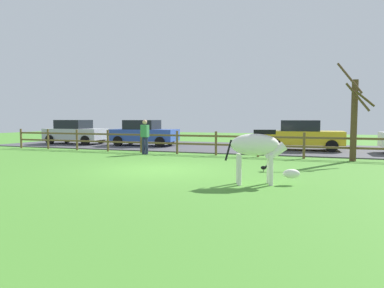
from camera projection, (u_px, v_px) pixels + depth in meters
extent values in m
plane|color=#47842D|center=(157.00, 170.00, 11.45)|extent=(60.00, 60.00, 0.00)
cube|color=#47474C|center=(226.00, 147.00, 20.18)|extent=(28.00, 7.40, 0.05)
cylinder|color=brown|center=(21.00, 138.00, 19.79)|extent=(0.11, 0.11, 1.11)
cylinder|color=brown|center=(48.00, 139.00, 19.14)|extent=(0.11, 0.11, 1.11)
cylinder|color=brown|center=(77.00, 140.00, 18.49)|extent=(0.11, 0.11, 1.11)
cylinder|color=brown|center=(108.00, 141.00, 17.85)|extent=(0.11, 0.11, 1.11)
cylinder|color=brown|center=(141.00, 141.00, 17.20)|extent=(0.11, 0.11, 1.11)
cylinder|color=brown|center=(177.00, 142.00, 16.55)|extent=(0.11, 0.11, 1.11)
cylinder|color=brown|center=(216.00, 143.00, 15.90)|extent=(0.11, 0.11, 1.11)
cylinder|color=brown|center=(258.00, 144.00, 15.25)|extent=(0.11, 0.11, 1.11)
cylinder|color=brown|center=(304.00, 146.00, 14.60)|extent=(0.11, 0.11, 1.11)
cylinder|color=brown|center=(354.00, 147.00, 13.95)|extent=(0.11, 0.11, 1.11)
cube|color=brown|center=(196.00, 144.00, 16.23)|extent=(21.29, 0.06, 0.09)
cube|color=brown|center=(196.00, 136.00, 16.20)|extent=(21.29, 0.06, 0.09)
cylinder|color=#513A23|center=(354.00, 121.00, 13.67)|extent=(0.24, 0.24, 3.23)
cylinder|color=#513A23|center=(350.00, 78.00, 13.24)|extent=(0.93, 0.60, 1.26)
cylinder|color=#513A23|center=(365.00, 99.00, 13.15)|extent=(0.82, 0.72, 0.63)
cylinder|color=#513A23|center=(358.00, 97.00, 13.18)|extent=(0.93, 0.22, 1.12)
ellipsoid|color=white|center=(255.00, 144.00, 8.83)|extent=(1.33, 0.84, 0.56)
cylinder|color=white|center=(269.00, 169.00, 9.00)|extent=(0.11, 0.11, 0.78)
cylinder|color=white|center=(271.00, 170.00, 8.72)|extent=(0.11, 0.11, 0.78)
cylinder|color=white|center=(238.00, 168.00, 9.03)|extent=(0.11, 0.11, 0.78)
cylinder|color=white|center=(239.00, 170.00, 8.75)|extent=(0.11, 0.11, 0.78)
cylinder|color=white|center=(275.00, 152.00, 8.82)|extent=(0.63, 0.41, 0.51)
ellipsoid|color=white|center=(291.00, 174.00, 8.85)|extent=(0.48, 0.32, 0.24)
cube|color=black|center=(265.00, 132.00, 8.80)|extent=(0.55, 0.21, 0.12)
cylinder|color=black|center=(228.00, 150.00, 8.86)|extent=(0.20, 0.11, 0.54)
cylinder|color=black|center=(264.00, 170.00, 11.08)|extent=(0.01, 0.01, 0.06)
cylinder|color=black|center=(263.00, 171.00, 11.04)|extent=(0.01, 0.01, 0.06)
ellipsoid|color=black|center=(264.00, 168.00, 11.05)|extent=(0.18, 0.10, 0.12)
sphere|color=black|center=(266.00, 166.00, 11.02)|extent=(0.07, 0.07, 0.07)
cube|color=yellow|center=(303.00, 138.00, 18.08)|extent=(4.07, 1.88, 0.70)
cube|color=black|center=(300.00, 126.00, 18.08)|extent=(1.97, 1.65, 0.56)
cylinder|color=black|center=(329.00, 144.00, 18.52)|extent=(0.61, 0.21, 0.60)
cylinder|color=black|center=(332.00, 146.00, 16.90)|extent=(0.61, 0.21, 0.60)
cylinder|color=black|center=(277.00, 143.00, 19.31)|extent=(0.61, 0.21, 0.60)
cylinder|color=black|center=(275.00, 145.00, 17.69)|extent=(0.61, 0.21, 0.60)
cube|color=#2D4CAD|center=(144.00, 135.00, 21.08)|extent=(4.09, 1.92, 0.70)
cube|color=black|center=(142.00, 125.00, 21.07)|extent=(1.98, 1.67, 0.56)
cylinder|color=black|center=(170.00, 140.00, 21.53)|extent=(0.61, 0.21, 0.60)
cylinder|color=black|center=(160.00, 142.00, 19.91)|extent=(0.61, 0.21, 0.60)
cylinder|color=black|center=(131.00, 139.00, 22.30)|extent=(0.61, 0.21, 0.60)
cylinder|color=black|center=(118.00, 141.00, 20.67)|extent=(0.61, 0.21, 0.60)
cube|color=#B7BABF|center=(76.00, 134.00, 22.54)|extent=(4.03, 1.76, 0.70)
cube|color=black|center=(74.00, 124.00, 22.54)|extent=(1.92, 1.59, 0.56)
cylinder|color=black|center=(101.00, 139.00, 22.94)|extent=(0.60, 0.19, 0.60)
cylinder|color=black|center=(85.00, 140.00, 21.33)|extent=(0.60, 0.19, 0.60)
cylinder|color=black|center=(67.00, 138.00, 23.80)|extent=(0.60, 0.19, 0.60)
cylinder|color=black|center=(50.00, 140.00, 22.20)|extent=(0.60, 0.19, 0.60)
cylinder|color=#232847|center=(143.00, 146.00, 16.42)|extent=(0.14, 0.14, 0.82)
cylinder|color=#232847|center=(147.00, 146.00, 16.34)|extent=(0.14, 0.14, 0.82)
cube|color=#38844C|center=(145.00, 131.00, 16.33)|extent=(0.39, 0.27, 0.58)
sphere|color=tan|center=(145.00, 122.00, 16.30)|extent=(0.22, 0.22, 0.22)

